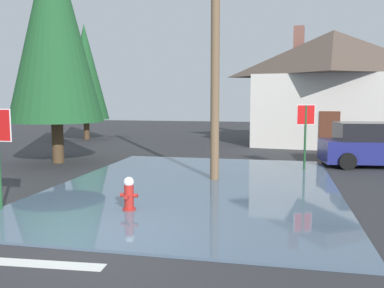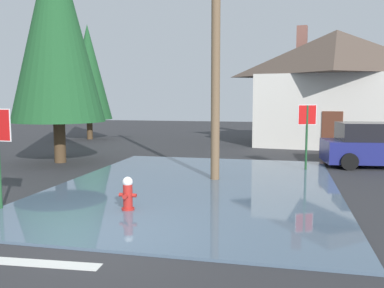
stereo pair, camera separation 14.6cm
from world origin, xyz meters
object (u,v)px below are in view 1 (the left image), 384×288
(house, at_px, (332,86))
(pine_tree_mid_left, at_px, (85,72))
(utility_pole, at_px, (215,19))
(pine_tree_tall_left, at_px, (54,26))
(stop_sign_far, at_px, (306,124))
(fire_hydrant, at_px, (129,195))
(parked_car, at_px, (380,146))

(house, bearing_deg, pine_tree_mid_left, -179.04)
(utility_pole, xyz_separation_m, pine_tree_tall_left, (-6.89, 2.41, 0.44))
(stop_sign_far, xyz_separation_m, house, (1.93, 9.47, 1.63))
(house, xyz_separation_m, pine_tree_tall_left, (-11.76, -9.57, 2.17))
(house, bearing_deg, fire_hydrant, -111.21)
(house, distance_m, parked_car, 8.27)
(pine_tree_tall_left, distance_m, pine_tree_mid_left, 9.96)
(pine_tree_tall_left, bearing_deg, parked_car, 7.85)
(fire_hydrant, distance_m, pine_tree_tall_left, 9.95)
(utility_pole, height_order, house, utility_pole)
(pine_tree_tall_left, bearing_deg, fire_hydrant, -49.70)
(stop_sign_far, bearing_deg, fire_hydrant, -123.08)
(fire_hydrant, bearing_deg, parked_car, 48.91)
(stop_sign_far, xyz_separation_m, parked_car, (2.90, 1.66, -0.91))
(stop_sign_far, height_order, house, house)
(parked_car, xyz_separation_m, pine_tree_tall_left, (-12.73, -1.76, 4.71))
(fire_hydrant, xyz_separation_m, parked_car, (7.21, 8.27, 0.40))
(pine_tree_tall_left, height_order, pine_tree_mid_left, pine_tree_tall_left)
(parked_car, bearing_deg, pine_tree_tall_left, -172.15)
(parked_car, height_order, pine_tree_mid_left, pine_tree_mid_left)
(utility_pole, xyz_separation_m, stop_sign_far, (2.93, 2.51, -3.36))
(fire_hydrant, xyz_separation_m, pine_tree_tall_left, (-5.52, 6.51, 5.11))
(parked_car, bearing_deg, fire_hydrant, -131.09)
(pine_tree_tall_left, bearing_deg, utility_pole, -19.30)
(parked_car, xyz_separation_m, pine_tree_mid_left, (-16.02, 7.56, 3.48))
(parked_car, distance_m, pine_tree_tall_left, 13.69)
(utility_pole, distance_m, parked_car, 8.35)
(parked_car, relative_size, pine_tree_mid_left, 0.65)
(utility_pole, height_order, stop_sign_far, utility_pole)
(fire_hydrant, distance_m, parked_car, 10.98)
(house, xyz_separation_m, parked_car, (0.97, -7.81, -2.54))
(utility_pole, bearing_deg, stop_sign_far, 40.56)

